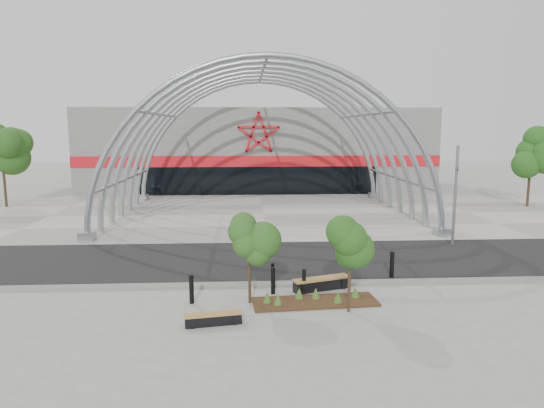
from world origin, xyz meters
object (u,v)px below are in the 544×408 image
Objects in this scene: bench_1 at (321,284)px; bollard_2 at (273,274)px; bench_0 at (213,319)px; street_tree_0 at (249,239)px; signal_pole at (455,194)px; street_tree_1 at (350,248)px.

bollard_2 is at bearing 157.13° from bench_1.
bollard_2 is (2.10, 3.91, 0.24)m from bench_0.
street_tree_0 is 2.92m from bollard_2.
signal_pole is 2.83× the size of bench_0.
signal_pole is 10.89m from bench_1.
street_tree_0 is (-10.88, -8.06, -0.44)m from signal_pole.
signal_pole is 13.55m from street_tree_0.
bench_0 is (-1.17, -1.89, -2.13)m from street_tree_0.
street_tree_1 is 4.27m from bollard_2.
street_tree_1 is (3.35, -1.01, -0.11)m from street_tree_0.
signal_pole is 1.64× the size of street_tree_0.
signal_pole reaches higher than bollard_2.
signal_pole is 11.81m from street_tree_1.
street_tree_1 is (-7.54, -9.07, -0.55)m from signal_pole.
street_tree_1 is at bearing -16.85° from street_tree_0.
street_tree_0 is at bearing -114.68° from bollard_2.
street_tree_1 reaches higher than bollard_2.
bench_1 is 2.01m from bollard_2.
bench_0 is at bearing -121.88° from street_tree_0.
bollard_2 is at bearing -148.77° from signal_pole.
bollard_2 is at bearing 65.32° from street_tree_0.
street_tree_1 reaches higher than bench_0.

